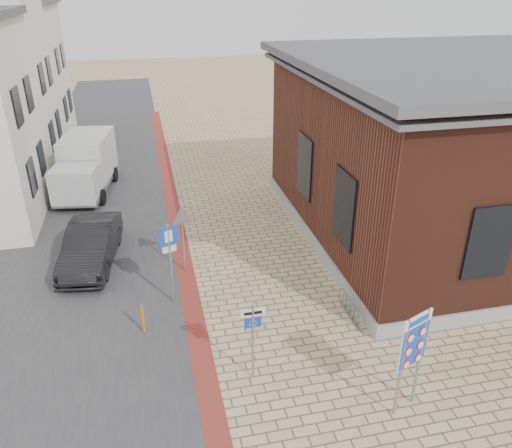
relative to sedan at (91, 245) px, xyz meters
name	(u,v)px	position (x,y,z in m)	size (l,w,h in m)	color
ground	(286,380)	(5.20, -7.27, -0.73)	(120.00, 120.00, 0.00)	tan
road_strip	(97,186)	(-0.30, 7.73, -0.72)	(7.00, 60.00, 0.02)	#38383A
curb_strip	(176,222)	(3.20, 2.73, -0.72)	(0.60, 40.00, 0.02)	maroon
brick_building	(463,146)	(14.19, -0.28, 2.76)	(13.00, 13.00, 6.80)	gray
townhouse_far	(1,74)	(-5.80, 16.73, 3.44)	(7.40, 6.40, 8.30)	white
bike_rack	(350,309)	(7.85, -5.07, -0.47)	(0.08, 1.80, 0.60)	slate
sedan	(91,245)	(0.00, 0.00, 0.00)	(1.55, 4.43, 1.46)	black
box_truck	(86,165)	(-0.61, 7.08, 0.63)	(2.77, 5.27, 2.62)	slate
border_sign	(414,343)	(7.70, -8.77, 1.23)	(0.88, 0.40, 2.73)	gray
essen_sign	(253,330)	(4.40, -6.97, 0.77)	(0.62, 0.07, 2.29)	gray
parking_sign	(169,250)	(2.66, -3.15, 1.18)	(0.59, 0.23, 2.77)	gray
yield_sign	(182,223)	(3.20, -1.27, 1.13)	(0.86, 0.14, 2.43)	gray
bollard	(143,319)	(1.70, -4.47, -0.27)	(0.08, 0.08, 0.93)	orange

